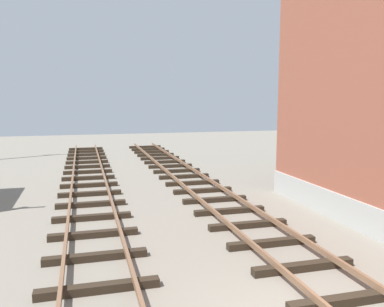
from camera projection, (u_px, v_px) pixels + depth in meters
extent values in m
cube|color=#2D2319|center=(347.00, 300.00, 7.70)|extent=(2.50, 0.24, 0.18)
cube|color=#2D2319|center=(303.00, 267.00, 9.23)|extent=(2.50, 0.24, 0.18)
cube|color=#2D2319|center=(272.00, 243.00, 10.76)|extent=(2.50, 0.24, 0.18)
cube|color=#2D2319|center=(248.00, 225.00, 12.29)|extent=(2.50, 0.24, 0.18)
cube|color=#2D2319|center=(229.00, 211.00, 13.82)|extent=(2.50, 0.24, 0.18)
cube|color=#2D2319|center=(215.00, 200.00, 15.35)|extent=(2.50, 0.24, 0.18)
cube|color=#2D2319|center=(203.00, 191.00, 16.89)|extent=(2.50, 0.24, 0.18)
cube|color=#2D2319|center=(193.00, 183.00, 18.42)|extent=(2.50, 0.24, 0.18)
cube|color=#2D2319|center=(184.00, 176.00, 19.95)|extent=(2.50, 0.24, 0.18)
cube|color=#2D2319|center=(177.00, 171.00, 21.48)|extent=(2.50, 0.24, 0.18)
cube|color=#2D2319|center=(170.00, 166.00, 23.01)|extent=(2.50, 0.24, 0.18)
cube|color=#2D2319|center=(165.00, 162.00, 24.54)|extent=(2.50, 0.24, 0.18)
cube|color=#2D2319|center=(160.00, 158.00, 26.07)|extent=(2.50, 0.24, 0.18)
cube|color=#2D2319|center=(156.00, 155.00, 27.60)|extent=(2.50, 0.24, 0.18)
cube|color=#2D2319|center=(152.00, 152.00, 29.14)|extent=(2.50, 0.24, 0.18)
cube|color=#2D2319|center=(148.00, 149.00, 30.67)|extent=(2.50, 0.24, 0.18)
cube|color=#2D2319|center=(145.00, 147.00, 32.20)|extent=(2.50, 0.24, 0.18)
cube|color=#2D2319|center=(98.00, 288.00, 8.18)|extent=(2.50, 0.24, 0.18)
cube|color=#2D2319|center=(96.00, 257.00, 9.81)|extent=(2.50, 0.24, 0.18)
cube|color=#2D2319|center=(94.00, 234.00, 11.43)|extent=(2.50, 0.24, 0.18)
cube|color=#2D2319|center=(92.00, 217.00, 13.06)|extent=(2.50, 0.24, 0.18)
cube|color=#2D2319|center=(91.00, 204.00, 14.69)|extent=(2.50, 0.24, 0.18)
cube|color=#2D2319|center=(90.00, 194.00, 16.31)|extent=(2.50, 0.24, 0.18)
cube|color=#2D2319|center=(89.00, 185.00, 17.94)|extent=(2.50, 0.24, 0.18)
cube|color=#2D2319|center=(89.00, 178.00, 19.57)|extent=(2.50, 0.24, 0.18)
cube|color=#2D2319|center=(88.00, 172.00, 21.20)|extent=(2.50, 0.24, 0.18)
cube|color=#2D2319|center=(87.00, 167.00, 22.82)|extent=(2.50, 0.24, 0.18)
cube|color=#2D2319|center=(87.00, 162.00, 24.45)|extent=(2.50, 0.24, 0.18)
cube|color=#2D2319|center=(87.00, 158.00, 26.08)|extent=(2.50, 0.24, 0.18)
cube|color=#2D2319|center=(86.00, 155.00, 27.70)|extent=(2.50, 0.24, 0.18)
cube|color=#2D2319|center=(86.00, 152.00, 29.33)|extent=(2.50, 0.24, 0.18)
cube|color=#2D2319|center=(86.00, 149.00, 30.96)|extent=(2.50, 0.24, 0.18)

